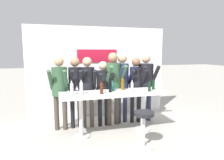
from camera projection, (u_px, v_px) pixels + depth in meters
name	position (u px, v px, depth m)	size (l,w,h in m)	color
ground_plane	(113.00, 133.00, 4.50)	(40.00, 40.00, 0.00)	#B2ADA3
back_wall	(99.00, 72.00, 5.66)	(3.91, 0.12, 2.50)	white
tasting_table	(113.00, 98.00, 4.39)	(2.31, 0.68, 0.95)	white
bar_stool	(144.00, 124.00, 3.77)	(0.40, 0.40, 0.70)	silver
person_far_left	(60.00, 85.00, 4.55)	(0.48, 0.59, 1.72)	#473D33
person_left	(76.00, 84.00, 4.69)	(0.43, 0.55, 1.70)	black
person_center_left	(88.00, 84.00, 4.71)	(0.43, 0.55, 1.70)	#473D33
person_center	(103.00, 86.00, 4.82)	(0.39, 0.50, 1.59)	black
person_center_right	(113.00, 81.00, 4.88)	(0.51, 0.61, 1.80)	#473D33
person_right	(122.00, 80.00, 5.02)	(0.44, 0.57, 1.77)	#23283D
person_far_right	(136.00, 82.00, 5.06)	(0.40, 0.53, 1.67)	black
person_rightmost	(146.00, 80.00, 5.17)	(0.47, 0.57, 1.76)	#23283D
wine_bottle_0	(153.00, 84.00, 4.65)	(0.06, 0.06, 0.26)	black
wine_bottle_1	(102.00, 88.00, 4.15)	(0.07, 0.07, 0.29)	#4C1E0F
wine_bottle_2	(110.00, 86.00, 4.32)	(0.07, 0.07, 0.32)	black
wine_bottle_3	(72.00, 88.00, 4.01)	(0.07, 0.07, 0.32)	#B7BCC1
wine_bottle_4	(81.00, 87.00, 4.13)	(0.08, 0.08, 0.31)	#B7BCC1
wine_bottle_5	(132.00, 86.00, 4.32)	(0.06, 0.06, 0.28)	#B7BCC1
wine_bottle_6	(149.00, 86.00, 4.41)	(0.06, 0.06, 0.26)	black
wine_bottle_7	(123.00, 84.00, 4.57)	(0.08, 0.08, 0.31)	brown
wine_glass_0	(77.00, 88.00, 4.14)	(0.07, 0.07, 0.18)	silver
decorative_vase	(112.00, 87.00, 4.51)	(0.13, 0.13, 0.22)	#1E665B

